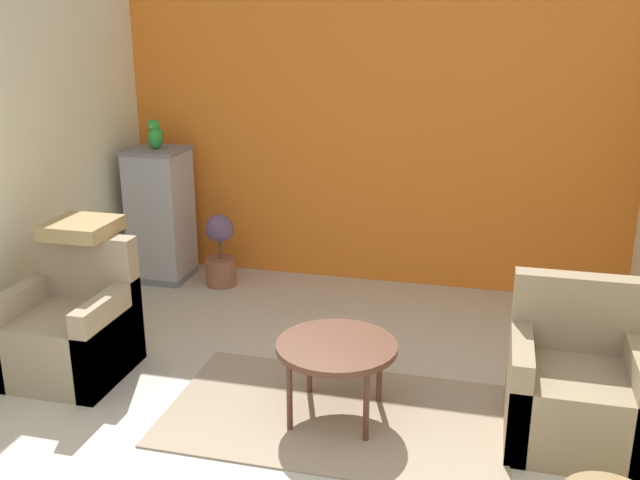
# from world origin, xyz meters

# --- Properties ---
(wall_back_accent) EXTENTS (4.61, 0.06, 2.76)m
(wall_back_accent) POSITION_xyz_m (0.00, 3.78, 1.38)
(wall_back_accent) COLOR orange
(wall_back_accent) RESTS_ON ground_plane
(wall_left) EXTENTS (0.06, 3.75, 2.76)m
(wall_left) POSITION_xyz_m (-2.28, 1.87, 1.38)
(wall_left) COLOR beige
(wall_left) RESTS_ON ground_plane
(area_rug) EXTENTS (2.08, 1.22, 0.01)m
(area_rug) POSITION_xyz_m (0.23, 1.37, 0.01)
(area_rug) COLOR gray
(area_rug) RESTS_ON ground_plane
(coffee_table) EXTENTS (0.73, 0.73, 0.49)m
(coffee_table) POSITION_xyz_m (0.23, 1.37, 0.45)
(coffee_table) COLOR #512D1E
(coffee_table) RESTS_ON ground_plane
(armchair_left) EXTENTS (0.75, 0.72, 0.92)m
(armchair_left) POSITION_xyz_m (-1.65, 1.48, 0.31)
(armchair_left) COLOR #9E896B
(armchair_left) RESTS_ON ground_plane
(armchair_right) EXTENTS (0.75, 0.72, 0.92)m
(armchair_right) POSITION_xyz_m (1.61, 1.47, 0.31)
(armchair_right) COLOR #8E7A5B
(armchair_right) RESTS_ON ground_plane
(birdcage) EXTENTS (0.50, 0.50, 1.22)m
(birdcage) POSITION_xyz_m (-1.87, 3.33, 0.61)
(birdcage) COLOR slate
(birdcage) RESTS_ON ground_plane
(parrot) EXTENTS (0.12, 0.22, 0.27)m
(parrot) POSITION_xyz_m (-1.87, 3.34, 1.34)
(parrot) COLOR green
(parrot) RESTS_ON birdcage
(potted_plant) EXTENTS (0.28, 0.28, 0.66)m
(potted_plant) POSITION_xyz_m (-1.28, 3.28, 0.34)
(potted_plant) COLOR brown
(potted_plant) RESTS_ON ground_plane
(throw_pillow) EXTENTS (0.44, 0.44, 0.10)m
(throw_pillow) POSITION_xyz_m (-1.65, 1.73, 0.97)
(throw_pillow) COLOR tan
(throw_pillow) RESTS_ON armchair_left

